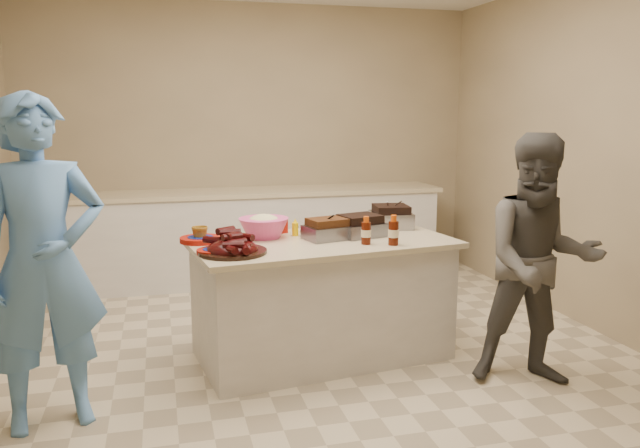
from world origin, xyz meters
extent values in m
cube|color=#47230F|center=(0.14, 0.17, 0.81)|extent=(0.34, 0.29, 0.09)
cube|color=black|center=(0.38, 0.21, 0.81)|extent=(0.36, 0.33, 0.09)
cube|color=gray|center=(0.70, 0.45, 0.81)|extent=(0.32, 0.32, 0.11)
cylinder|color=silver|center=(0.21, 0.42, 0.81)|extent=(0.38, 0.38, 0.05)
cube|color=orange|center=(0.61, 0.54, 0.81)|extent=(0.30, 0.23, 0.08)
cylinder|color=#411105|center=(0.34, -0.05, 0.81)|extent=(0.07, 0.07, 0.18)
cylinder|color=#411105|center=(0.50, -0.12, 0.81)|extent=(0.07, 0.07, 0.19)
cylinder|color=#FCCE00|center=(-0.05, 0.33, 0.81)|extent=(0.05, 0.05, 0.12)
imported|color=silver|center=(0.04, 0.31, 0.81)|extent=(0.13, 0.06, 0.12)
cylinder|color=#931006|center=(-0.69, 0.29, 0.81)|extent=(0.30, 0.30, 0.03)
cylinder|color=#931006|center=(-0.64, -0.08, 0.81)|extent=(0.22, 0.22, 0.03)
imported|color=#946318|center=(-0.69, 0.30, 0.81)|extent=(0.12, 0.11, 0.11)
cube|color=#931006|center=(-0.19, 0.46, 0.81)|extent=(0.24, 0.22, 0.10)
imported|color=#578CCC|center=(-1.54, -0.40, 0.00)|extent=(1.05, 1.86, 0.42)
imported|color=#53514B|center=(1.26, -0.59, 0.00)|extent=(1.18, 1.69, 0.58)
camera|label=1|loc=(-0.94, -3.79, 1.66)|focal=35.00mm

